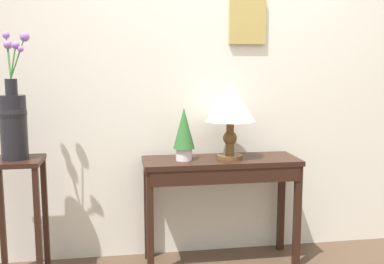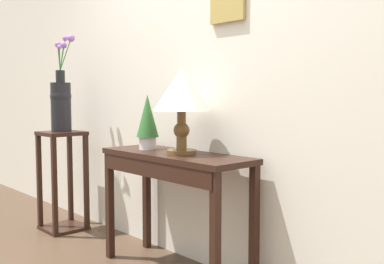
{
  "view_description": "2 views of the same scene",
  "coord_description": "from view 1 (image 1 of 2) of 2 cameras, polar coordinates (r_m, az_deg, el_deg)",
  "views": [
    {
      "loc": [
        -0.71,
        -1.82,
        1.41
      ],
      "look_at": [
        -0.24,
        1.1,
        0.97
      ],
      "focal_mm": 41.91,
      "sensor_mm": 36.0,
      "label": 1
    },
    {
      "loc": [
        2.11,
        -0.64,
        1.12
      ],
      "look_at": [
        0.09,
        1.21,
        0.9
      ],
      "focal_mm": 42.42,
      "sensor_mm": 36.0,
      "label": 2
    }
  ],
  "objects": [
    {
      "name": "console_table",
      "position": [
        3.14,
        3.78,
        -5.68
      ],
      "size": [
        1.08,
        0.38,
        0.77
      ],
      "color": "black",
      "rests_on": "ground"
    },
    {
      "name": "potted_plant_on_console",
      "position": [
        3.04,
        -1.03,
        0.01
      ],
      "size": [
        0.15,
        0.15,
        0.36
      ],
      "color": "silver",
      "rests_on": "console_table"
    },
    {
      "name": "flower_vase_tall",
      "position": [
        2.99,
        -21.78,
        1.59
      ],
      "size": [
        0.2,
        0.18,
        0.79
      ],
      "color": "black",
      "rests_on": "pedestal_stand_left"
    },
    {
      "name": "table_lamp",
      "position": [
        3.09,
        4.91,
        3.35
      ],
      "size": [
        0.35,
        0.35,
        0.52
      ],
      "color": "brown",
      "rests_on": "console_table"
    },
    {
      "name": "back_wall_with_art",
      "position": [
        3.34,
        3.19,
        8.29
      ],
      "size": [
        9.0,
        0.13,
        2.8
      ],
      "color": "silver",
      "rests_on": "ground"
    },
    {
      "name": "pedestal_stand_left",
      "position": [
        3.14,
        -21.13,
        -10.63
      ],
      "size": [
        0.33,
        0.33,
        0.83
      ],
      "color": "black",
      "rests_on": "ground"
    }
  ]
}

